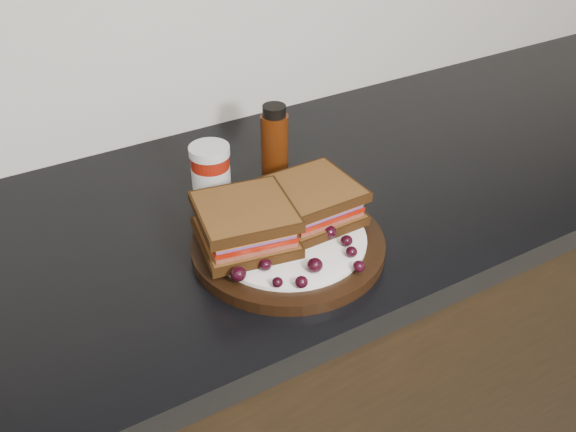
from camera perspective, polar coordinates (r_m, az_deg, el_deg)
name	(u,v)px	position (r m, az deg, el deg)	size (l,w,h in m)	color
countertop	(129,260)	(0.98, -13.98, -3.80)	(3.98, 0.60, 0.04)	black
plate	(288,245)	(0.93, 0.00, -2.59)	(0.28, 0.28, 0.02)	black
sandwich_left	(245,224)	(0.89, -3.82, -0.73)	(0.13, 0.13, 0.06)	brown
sandwich_right	(313,201)	(0.94, 2.21, 1.30)	(0.12, 0.12, 0.06)	brown
grape_0	(238,274)	(0.84, -4.43, -5.16)	(0.02, 0.02, 0.02)	black
grape_1	(265,265)	(0.86, -2.02, -4.34)	(0.02, 0.02, 0.02)	black
grape_2	(278,282)	(0.83, -0.94, -5.91)	(0.01, 0.01, 0.01)	black
grape_3	(301,282)	(0.83, 1.21, -5.89)	(0.02, 0.02, 0.02)	black
grape_4	(315,265)	(0.85, 2.42, -4.39)	(0.02, 0.02, 0.02)	black
grape_5	(315,263)	(0.86, 2.40, -4.22)	(0.02, 0.02, 0.02)	black
grape_6	(359,266)	(0.86, 6.33, -4.46)	(0.02, 0.02, 0.02)	black
grape_7	(351,252)	(0.88, 5.67, -3.19)	(0.02, 0.02, 0.02)	black
grape_8	(347,241)	(0.90, 5.23, -2.20)	(0.02, 0.02, 0.02)	black
grape_9	(330,232)	(0.91, 3.73, -1.43)	(0.02, 0.02, 0.02)	black
grape_10	(341,221)	(0.94, 4.76, -0.41)	(0.02, 0.02, 0.02)	black
grape_11	(323,216)	(0.95, 3.14, -0.04)	(0.02, 0.02, 0.02)	black
grape_12	(322,208)	(0.96, 3.08, 0.69)	(0.02, 0.02, 0.02)	black
grape_13	(298,199)	(0.98, 0.90, 1.51)	(0.02, 0.02, 0.02)	black
grape_14	(236,230)	(0.92, -4.62, -1.28)	(0.02, 0.02, 0.01)	black
grape_15	(253,232)	(0.91, -3.09, -1.42)	(0.02, 0.02, 0.02)	black
grape_16	(228,248)	(0.89, -5.38, -2.82)	(0.02, 0.02, 0.01)	black
grape_17	(243,255)	(0.87, -4.03, -3.45)	(0.02, 0.02, 0.02)	black
grape_18	(238,231)	(0.92, -4.47, -1.32)	(0.02, 0.02, 0.02)	black
grape_19	(236,231)	(0.92, -4.61, -1.32)	(0.02, 0.02, 0.02)	black
grape_20	(258,248)	(0.88, -2.73, -2.82)	(0.02, 0.02, 0.02)	black
condiment_jar	(211,173)	(1.03, -6.87, 3.82)	(0.06, 0.06, 0.09)	maroon
oil_bottle	(275,141)	(1.08, -1.20, 6.66)	(0.05, 0.05, 0.13)	#441906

